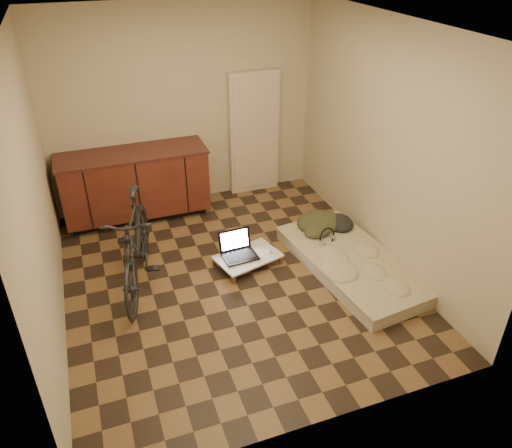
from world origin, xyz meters
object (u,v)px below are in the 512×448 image
object	(u,v)px
bicycle	(135,240)
lap_desk	(248,257)
futon	(352,263)
laptop	(238,251)

from	to	relation	value
bicycle	lap_desk	xyz separation A→B (m)	(1.19, -0.06, -0.45)
bicycle	futon	xyz separation A→B (m)	(2.26, -0.54, -0.47)
lap_desk	futon	bearing A→B (deg)	-39.31
lap_desk	laptop	distance (m)	0.13
bicycle	lap_desk	bearing A→B (deg)	11.92
futon	laptop	bearing A→B (deg)	148.29
futon	lap_desk	bearing A→B (deg)	148.99
futon	lap_desk	xyz separation A→B (m)	(-1.06, 0.48, 0.02)
lap_desk	laptop	xyz separation A→B (m)	(-0.09, 0.06, 0.07)
futon	laptop	size ratio (longest dim) A/B	4.99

